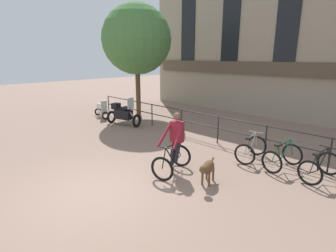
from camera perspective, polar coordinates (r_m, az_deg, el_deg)
name	(u,v)px	position (r m, az deg, el deg)	size (l,w,h in m)	color
ground_plane	(96,190)	(6.91, -15.35, -13.36)	(60.00, 60.00, 0.00)	#8E7060
canal_railing	(218,125)	(10.04, 10.87, 0.19)	(15.05, 0.05, 1.05)	#232326
building_facade	(290,25)	(14.96, 25.06, 19.31)	(18.00, 0.72, 9.45)	gray
cyclist_with_bike	(174,146)	(7.40, 1.35, -4.42)	(0.98, 1.31, 1.70)	black
dog	(207,168)	(6.88, 8.59, -9.03)	(0.45, 0.96, 0.63)	brown
parked_motorcycle	(123,114)	(12.73, -9.71, 2.67)	(1.78, 1.02, 1.35)	black
parked_bicycle_near_lamp	(251,149)	(8.77, 17.61, -4.81)	(0.80, 1.19, 0.86)	black
parked_bicycle_mid_left	(282,157)	(8.40, 23.62, -6.25)	(0.84, 1.21, 0.86)	black
parked_bicycle_mid_right	(320,167)	(8.14, 30.15, -7.74)	(0.84, 1.21, 0.86)	black
parked_scooter	(101,109)	(14.72, -14.36, 3.66)	(1.34, 0.66, 0.96)	black
tree_canalside_left	(137,40)	(14.75, -6.84, 18.18)	(3.69, 3.69, 5.94)	brown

